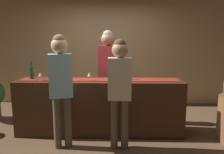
% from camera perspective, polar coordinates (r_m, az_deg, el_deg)
% --- Properties ---
extents(ground_plane, '(10.00, 10.00, 0.00)m').
position_cam_1_polar(ground_plane, '(4.21, -3.06, -13.64)').
color(ground_plane, brown).
extents(back_wall, '(6.00, 0.12, 2.90)m').
position_cam_1_polar(back_wall, '(5.76, -1.66, 7.65)').
color(back_wall, tan).
rests_on(back_wall, ground).
extents(bar_counter, '(2.88, 0.60, 0.96)m').
position_cam_1_polar(bar_counter, '(4.04, -3.13, -7.40)').
color(bar_counter, '#3D2314').
rests_on(bar_counter, ground).
extents(counter_runner_cloth, '(2.73, 0.28, 0.01)m').
position_cam_1_polar(counter_runner_cloth, '(3.92, -3.19, -0.66)').
color(counter_runner_cloth, maroon).
rests_on(counter_runner_cloth, bar_counter).
extents(wine_bottle_clear, '(0.07, 0.07, 0.30)m').
position_cam_1_polar(wine_bottle_clear, '(3.92, 1.60, 0.98)').
color(wine_bottle_clear, '#B2C6C1').
rests_on(wine_bottle_clear, bar_counter).
extents(wine_bottle_green, '(0.07, 0.07, 0.30)m').
position_cam_1_polar(wine_bottle_green, '(4.21, -19.66, 1.02)').
color(wine_bottle_green, '#194723').
rests_on(wine_bottle_green, bar_counter).
extents(wine_glass_near_customer, '(0.07, 0.07, 0.14)m').
position_cam_1_polar(wine_glass_near_customer, '(4.00, -14.42, 0.73)').
color(wine_glass_near_customer, silver).
rests_on(wine_glass_near_customer, bar_counter).
extents(wine_glass_mid_counter, '(0.07, 0.07, 0.14)m').
position_cam_1_polar(wine_glass_mid_counter, '(4.00, -17.74, 0.58)').
color(wine_glass_mid_counter, silver).
rests_on(wine_glass_mid_counter, bar_counter).
extents(wine_glass_far_end, '(0.07, 0.07, 0.14)m').
position_cam_1_polar(wine_glass_far_end, '(3.84, -5.74, 0.63)').
color(wine_glass_far_end, silver).
rests_on(wine_glass_far_end, bar_counter).
extents(bartender, '(0.37, 0.26, 1.82)m').
position_cam_1_polar(bartender, '(4.46, -1.08, 3.05)').
color(bartender, '#26262B').
rests_on(bartender, ground).
extents(customer_sipping, '(0.34, 0.23, 1.67)m').
position_cam_1_polar(customer_sipping, '(3.31, 1.95, -1.48)').
color(customer_sipping, brown).
rests_on(customer_sipping, ground).
extents(customer_browsing, '(0.38, 0.28, 1.73)m').
position_cam_1_polar(customer_browsing, '(3.41, -12.84, -0.55)').
color(customer_browsing, brown).
rests_on(customer_browsing, ground).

